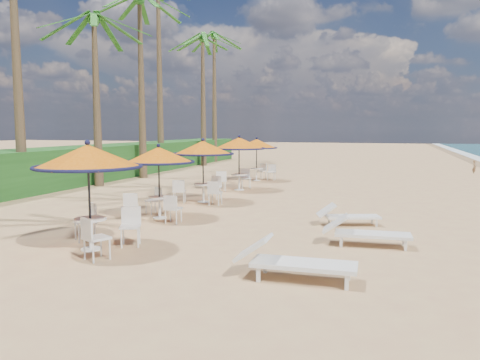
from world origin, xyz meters
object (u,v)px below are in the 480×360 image
(station_1, at_px, (158,164))
(lounger_mid, at_px, (363,232))
(station_2, at_px, (203,155))
(station_3, at_px, (238,148))
(station_4, at_px, (258,148))
(station_0, at_px, (91,170))
(lounger_near, at_px, (291,260))
(lounger_far, at_px, (346,215))

(station_1, bearing_deg, lounger_mid, -14.32)
(station_2, bearing_deg, station_1, -92.14)
(station_3, bearing_deg, station_4, 93.16)
(station_2, bearing_deg, station_0, -88.33)
(station_0, relative_size, lounger_near, 1.13)
(station_2, distance_m, lounger_mid, 7.89)
(lounger_far, bearing_deg, station_3, 111.22)
(station_0, bearing_deg, station_2, 91.67)
(station_4, bearing_deg, station_3, -86.84)
(station_1, height_order, lounger_mid, station_1)
(station_4, xyz_separation_m, lounger_near, (4.95, -15.45, -1.37))
(station_3, xyz_separation_m, station_4, (-0.22, 3.94, -0.13))
(lounger_far, bearing_deg, station_0, -158.14)
(station_0, relative_size, lounger_far, 1.35)
(station_0, bearing_deg, station_3, 90.11)
(station_1, height_order, station_4, station_1)
(station_1, height_order, station_2, station_2)
(lounger_near, bearing_deg, station_3, 110.53)
(station_0, distance_m, lounger_mid, 6.41)
(station_3, height_order, station_4, station_3)
(station_1, relative_size, station_2, 0.96)
(station_0, height_order, lounger_far, station_0)
(station_1, xyz_separation_m, lounger_mid, (6.16, -1.57, -1.33))
(station_1, distance_m, station_3, 6.99)
(station_1, distance_m, lounger_near, 6.90)
(station_2, bearing_deg, lounger_near, -57.89)
(station_3, relative_size, station_4, 1.06)
(station_0, relative_size, station_3, 1.02)
(lounger_near, bearing_deg, lounger_mid, 67.54)
(station_2, xyz_separation_m, lounger_far, (5.44, -2.64, -1.45))
(station_0, height_order, station_1, station_0)
(station_0, height_order, station_2, station_0)
(station_2, distance_m, lounger_far, 6.22)
(station_1, relative_size, station_3, 0.93)
(station_2, distance_m, station_3, 3.67)
(lounger_near, xyz_separation_m, lounger_far, (0.52, 5.20, -0.07))
(station_1, height_order, lounger_far, station_1)
(station_0, relative_size, station_1, 1.09)
(lounger_far, bearing_deg, lounger_near, -114.29)
(station_3, relative_size, lounger_near, 1.11)
(station_3, bearing_deg, lounger_mid, -55.64)
(station_3, distance_m, lounger_near, 12.54)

